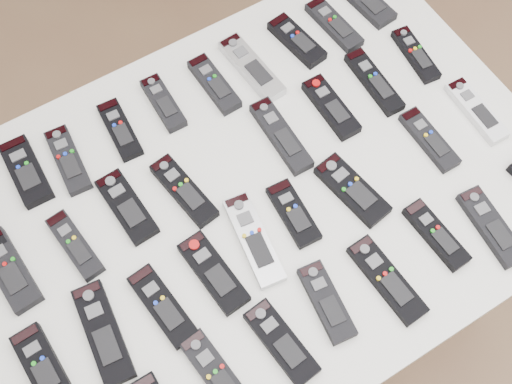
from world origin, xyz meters
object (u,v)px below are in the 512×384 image
remote_18 (42,366)px  remote_9 (367,2)px  remote_7 (297,41)px  remote_24 (352,190)px  remote_11 (75,245)px  remote_19 (103,333)px  remote_34 (491,227)px  remote_15 (331,107)px  remote_10 (9,270)px  remote_26 (476,111)px  table (256,208)px  remote_1 (26,172)px  remote_13 (184,191)px  remote_12 (127,207)px  remote_29 (219,377)px  remote_8 (334,25)px  remote_22 (254,240)px  remote_16 (374,82)px  remote_31 (327,302)px  remote_6 (252,68)px  remote_3 (120,130)px  remote_25 (429,140)px  remote_20 (163,306)px  remote_5 (214,84)px  remote_23 (293,213)px  remote_21 (213,273)px  remote_2 (68,160)px  remote_17 (416,55)px  remote_14 (281,136)px  remote_30 (281,342)px  remote_32 (387,280)px  remote_33 (436,235)px  remote_4 (163,103)px

remote_18 → remote_9: bearing=18.7°
remote_7 → remote_24: (-0.11, -0.38, -0.00)m
remote_11 → remote_19: same height
remote_34 → remote_15: bearing=111.0°
remote_10 → remote_26: remote_10 is taller
table → remote_1: bearing=142.3°
remote_13 → remote_11: bearing=169.8°
remote_9 → remote_10: bearing=-174.9°
remote_12 → remote_29: size_ratio=0.90×
remote_8 → remote_22: (-0.45, -0.36, 0.00)m
table → remote_16: bearing=14.9°
remote_19 → remote_31: size_ratio=1.25×
remote_6 → remote_12: 0.43m
remote_3 → remote_19: remote_19 is taller
table → remote_1: (-0.38, 0.30, 0.07)m
remote_25 → remote_31: bearing=-154.8°
remote_8 → remote_20: same height
remote_5 → remote_9: remote_5 is taller
remote_16 → remote_23: remote_16 is taller
remote_21 → remote_22: (0.10, 0.02, -0.00)m
remote_15 → remote_21: 0.46m
remote_2 → remote_17: (0.80, -0.17, -0.00)m
remote_12 → remote_19: (-0.15, -0.21, 0.00)m
remote_7 → remote_10: (-0.78, -0.18, 0.00)m
table → remote_20: (-0.28, -0.11, 0.07)m
remote_11 → remote_13: 0.24m
remote_14 → remote_30: (-0.24, -0.37, -0.00)m
remote_10 → remote_15: size_ratio=1.08×
remote_32 → remote_33: size_ratio=1.19×
remote_16 → remote_14: bearing=-175.5°
remote_9 → remote_30: (-0.62, -0.58, 0.00)m
remote_14 → remote_30: remote_14 is taller
remote_12 → remote_31: 0.45m
remote_8 → remote_21: remote_21 is taller
remote_9 → remote_12: bearing=-171.5°
remote_1 → remote_6: 0.54m
remote_5 → remote_32: remote_5 is taller
remote_1 → remote_10: bearing=-119.7°
remote_1 → remote_12: (0.14, -0.18, -0.00)m
remote_23 → remote_26: (0.48, -0.00, 0.00)m
remote_22 → remote_9: bearing=42.8°
remote_5 → remote_24: (0.11, -0.38, -0.00)m
remote_4 → remote_1: bearing=-178.5°
remote_11 → remote_4: bearing=27.5°
remote_23 → remote_31: remote_31 is taller
remote_3 → remote_26: (0.69, -0.37, 0.00)m
remote_6 → remote_12: bearing=-162.0°
remote_30 → remote_21: bearing=96.5°
table → remote_11: remote_11 is taller
remote_13 → remote_16: bearing=-6.4°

